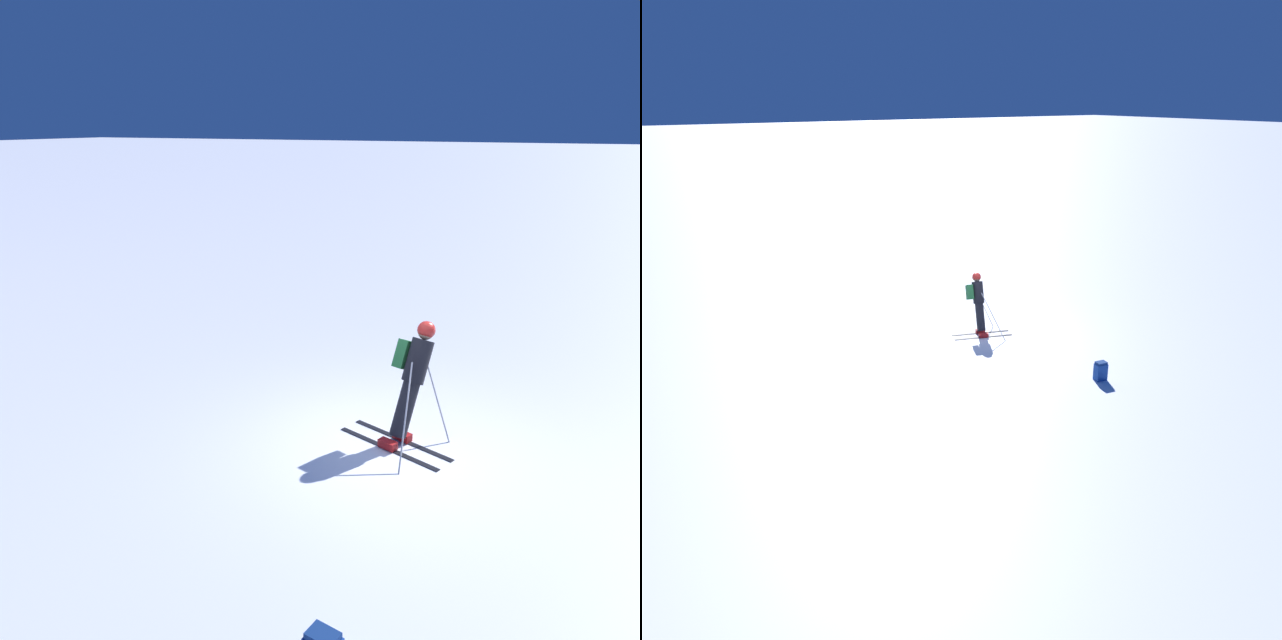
{
  "view_description": "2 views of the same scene",
  "coord_description": "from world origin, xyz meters",
  "views": [
    {
      "loc": [
        -8.01,
        -2.58,
        4.65
      ],
      "look_at": [
        0.11,
        1.27,
        1.79
      ],
      "focal_mm": 35.0,
      "sensor_mm": 36.0,
      "label": 1
    },
    {
      "loc": [
        -14.48,
        10.1,
        6.94
      ],
      "look_at": [
        -1.22,
        1.56,
        1.2
      ],
      "focal_mm": 35.0,
      "sensor_mm": 36.0,
      "label": 2
    }
  ],
  "objects": [
    {
      "name": "skier",
      "position": [
        0.46,
        -0.11,
        1.02
      ],
      "size": [
        1.63,
        1.85,
        1.85
      ],
      "rotation": [
        0.0,
        0.0,
        -0.33
      ],
      "color": "black",
      "rests_on": "ground"
    },
    {
      "name": "ground_plane",
      "position": [
        0.0,
        0.0,
        0.0
      ],
      "size": [
        300.0,
        300.0,
        0.0
      ],
      "primitive_type": "plane",
      "color": "white"
    }
  ]
}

